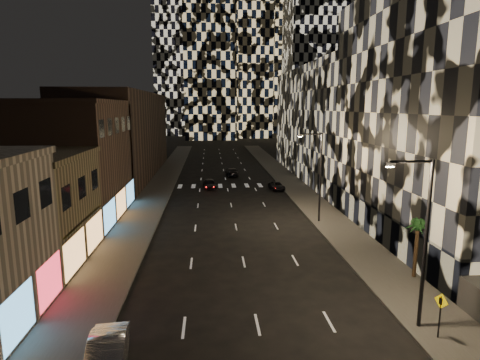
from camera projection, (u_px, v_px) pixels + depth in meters
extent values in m
cube|color=#47443F|center=(160.00, 186.00, 59.40)|extent=(4.00, 120.00, 0.15)
cube|color=#47443F|center=(293.00, 184.00, 60.88)|extent=(4.00, 120.00, 0.15)
cube|color=#4C4C47|center=(174.00, 186.00, 59.56)|extent=(0.20, 120.00, 0.15)
cube|color=#4C4C47|center=(279.00, 184.00, 60.72)|extent=(0.20, 120.00, 0.15)
cube|color=#736545|center=(15.00, 212.00, 29.74)|extent=(10.00, 10.00, 8.00)
cube|color=brown|center=(70.00, 162.00, 41.63)|extent=(10.00, 15.00, 12.00)
cube|color=brown|center=(123.00, 135.00, 67.44)|extent=(10.00, 40.00, 14.00)
cube|color=#232326|center=(470.00, 115.00, 34.63)|extent=(16.00, 25.00, 22.00)
cube|color=#383838|center=(376.00, 223.00, 35.78)|extent=(0.60, 25.00, 3.00)
cube|color=#232326|center=(344.00, 123.00, 66.86)|extent=(16.00, 40.00, 18.00)
cube|color=black|center=(209.00, 2.00, 139.65)|extent=(18.00, 18.00, 95.00)
cylinder|color=black|center=(425.00, 246.00, 20.72)|extent=(0.20, 0.20, 9.00)
cylinder|color=black|center=(412.00, 162.00, 19.84)|extent=(2.20, 0.14, 0.14)
cube|color=black|center=(390.00, 164.00, 19.78)|extent=(0.50, 0.25, 0.18)
cube|color=#FFEAB2|center=(390.00, 167.00, 19.80)|extent=(0.35, 0.18, 0.06)
cylinder|color=black|center=(320.00, 178.00, 40.33)|extent=(0.20, 0.20, 9.00)
cylinder|color=black|center=(311.00, 134.00, 39.45)|extent=(2.20, 0.14, 0.14)
cube|color=black|center=(300.00, 135.00, 39.39)|extent=(0.50, 0.25, 0.18)
cube|color=#FFEAB2|center=(300.00, 137.00, 39.41)|extent=(0.35, 0.18, 0.06)
imported|color=#9D9CA1|center=(107.00, 356.00, 17.86)|extent=(2.16, 4.87, 1.55)
imported|color=black|center=(210.00, 184.00, 58.04)|extent=(2.16, 4.23, 1.38)
imported|color=black|center=(232.00, 172.00, 68.47)|extent=(2.13, 4.81, 1.37)
imported|color=black|center=(277.00, 186.00, 57.20)|extent=(2.09, 4.03, 1.09)
cylinder|color=black|center=(440.00, 317.00, 20.23)|extent=(0.08, 0.08, 2.25)
cube|color=#D6AA00|center=(441.00, 301.00, 20.08)|extent=(0.29, 0.77, 0.79)
cube|color=black|center=(441.00, 301.00, 20.07)|extent=(0.08, 0.19, 0.36)
cylinder|color=#47331E|center=(416.00, 252.00, 27.41)|extent=(0.27, 0.27, 3.54)
sphere|color=#184419|center=(418.00, 225.00, 27.06)|extent=(0.77, 0.77, 0.77)
cone|color=#184419|center=(422.00, 226.00, 27.11)|extent=(1.55, 0.44, 0.93)
cone|color=#184419|center=(418.00, 225.00, 27.31)|extent=(1.11, 1.45, 0.93)
cone|color=#184419|center=(415.00, 225.00, 27.32)|extent=(0.76, 1.55, 0.93)
cone|color=#184419|center=(413.00, 225.00, 27.15)|extent=(1.54, 0.83, 0.93)
cone|color=#184419|center=(416.00, 226.00, 26.91)|extent=(1.48, 1.05, 0.93)
cone|color=#184419|center=(419.00, 227.00, 26.80)|extent=(0.52, 1.56, 0.93)
cone|color=#184419|center=(422.00, 227.00, 26.89)|extent=(1.28, 1.33, 0.93)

